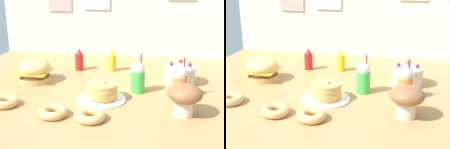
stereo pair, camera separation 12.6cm
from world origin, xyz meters
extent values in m
cube|color=#B27F4C|center=(0.00, 0.00, -0.01)|extent=(2.23, 2.00, 0.02)
cube|color=beige|center=(0.00, 0.99, 0.46)|extent=(2.23, 0.03, 0.92)
cylinder|color=#DBA859|center=(-0.50, 0.16, 0.02)|extent=(0.24, 0.24, 0.04)
cylinder|color=#59331E|center=(-0.50, 0.16, 0.06)|extent=(0.22, 0.22, 0.03)
cube|color=yellow|center=(-0.50, 0.16, 0.08)|extent=(0.22, 0.22, 0.01)
ellipsoid|color=#E5B260|center=(-0.50, 0.16, 0.11)|extent=(0.24, 0.24, 0.14)
cylinder|color=white|center=(0.07, -0.10, 0.01)|extent=(0.31, 0.31, 0.01)
cylinder|color=#E0AD5B|center=(0.07, -0.10, 0.03)|extent=(0.19, 0.19, 0.03)
cylinder|color=#E0AD5B|center=(0.07, -0.11, 0.05)|extent=(0.20, 0.20, 0.03)
cylinder|color=#E0AD5B|center=(0.07, -0.11, 0.08)|extent=(0.20, 0.20, 0.03)
cylinder|color=#E0AD5B|center=(0.07, -0.10, 0.10)|extent=(0.20, 0.20, 0.03)
cube|color=#F7E072|center=(0.07, -0.10, 0.12)|extent=(0.04, 0.04, 0.02)
cylinder|color=beige|center=(0.57, 0.30, 0.06)|extent=(0.22, 0.22, 0.12)
cylinder|color=#F4EACC|center=(0.57, 0.30, 0.13)|extent=(0.23, 0.23, 0.02)
sphere|color=red|center=(0.63, 0.29, 0.15)|extent=(0.03, 0.03, 0.03)
sphere|color=red|center=(0.57, 0.36, 0.15)|extent=(0.03, 0.03, 0.03)
sphere|color=red|center=(0.50, 0.29, 0.15)|extent=(0.03, 0.03, 0.03)
sphere|color=red|center=(0.57, 0.23, 0.15)|extent=(0.03, 0.03, 0.03)
cylinder|color=red|center=(-0.24, 0.49, 0.07)|extent=(0.07, 0.07, 0.14)
cone|color=red|center=(-0.24, 0.49, 0.16)|extent=(0.06, 0.06, 0.05)
cylinder|color=yellow|center=(0.03, 0.51, 0.07)|extent=(0.07, 0.07, 0.14)
cone|color=yellow|center=(0.03, 0.51, 0.16)|extent=(0.06, 0.06, 0.05)
cylinder|color=green|center=(0.28, 0.08, 0.07)|extent=(0.10, 0.10, 0.15)
sphere|color=white|center=(0.28, 0.08, 0.17)|extent=(0.09, 0.09, 0.09)
cylinder|color=red|center=(0.30, 0.08, 0.20)|extent=(0.01, 0.03, 0.15)
cylinder|color=orange|center=(0.56, 0.04, 0.07)|extent=(0.10, 0.10, 0.15)
sphere|color=white|center=(0.56, 0.04, 0.17)|extent=(0.09, 0.09, 0.09)
cylinder|color=red|center=(0.58, 0.04, 0.20)|extent=(0.01, 0.02, 0.15)
torus|color=tan|center=(-0.51, -0.29, 0.03)|extent=(0.17, 0.17, 0.05)
torus|color=pink|center=(-0.51, -0.29, 0.03)|extent=(0.16, 0.16, 0.04)
torus|color=tan|center=(-0.16, -0.38, 0.03)|extent=(0.17, 0.17, 0.05)
torus|color=#8CCC8C|center=(-0.16, -0.38, 0.03)|extent=(0.16, 0.16, 0.04)
torus|color=tan|center=(0.06, -0.39, 0.03)|extent=(0.17, 0.17, 0.05)
torus|color=#F2E5C6|center=(0.06, -0.39, 0.03)|extent=(0.16, 0.16, 0.04)
cylinder|color=beige|center=(0.58, -0.24, 0.05)|extent=(0.11, 0.11, 0.09)
ellipsoid|color=brown|center=(0.58, -0.24, 0.14)|extent=(0.20, 0.20, 0.11)
camera|label=1|loc=(0.46, -1.98, 0.83)|focal=51.68mm
camera|label=2|loc=(0.59, -1.96, 0.83)|focal=51.68mm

